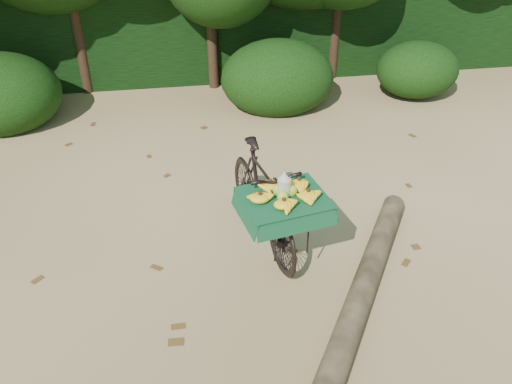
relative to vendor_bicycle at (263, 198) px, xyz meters
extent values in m
plane|color=tan|center=(-0.63, -0.63, -0.59)|extent=(80.00, 80.00, 0.00)
imported|color=black|center=(0.00, 0.02, -0.02)|extent=(0.90, 1.98, 1.15)
cube|color=black|center=(0.11, -0.57, 0.35)|extent=(0.50, 0.58, 0.03)
cube|color=#124526|center=(0.11, -0.57, 0.37)|extent=(0.94, 0.84, 0.01)
ellipsoid|color=#91AE2A|center=(0.19, -0.55, 0.43)|extent=(0.11, 0.09, 0.12)
ellipsoid|color=#91AE2A|center=(0.06, -0.52, 0.43)|extent=(0.11, 0.09, 0.12)
ellipsoid|color=#91AE2A|center=(0.08, -0.63, 0.43)|extent=(0.11, 0.09, 0.12)
cylinder|color=#EAE5C6|center=(0.11, -0.55, 0.48)|extent=(0.13, 0.13, 0.17)
cylinder|color=brown|center=(0.78, -1.19, -0.47)|extent=(2.05, 3.09, 0.25)
cube|color=black|center=(-0.63, 5.67, 0.31)|extent=(26.00, 1.80, 1.80)
camera|label=1|loc=(-0.85, -4.87, 3.34)|focal=38.00mm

